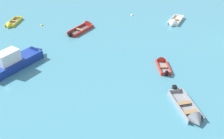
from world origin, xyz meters
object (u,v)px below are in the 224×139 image
(rowboat_red_near_left, at_px, (86,27))
(mooring_buoy_outer_edge, at_px, (132,15))
(rowboat_white_distant_center, at_px, (174,23))
(rowboat_grey_outer_right, at_px, (191,114))
(rowboat_red_center, at_px, (162,63))
(mooring_buoy_trailing, at_px, (42,26))
(motor_launch_deep_blue_outer_left, at_px, (18,60))
(rowboat_yellow_far_back, at_px, (11,25))

(rowboat_red_near_left, relative_size, mooring_buoy_outer_edge, 10.17)
(rowboat_white_distant_center, xyz_separation_m, mooring_buoy_outer_edge, (-4.91, 4.17, -0.18))
(rowboat_grey_outer_right, distance_m, rowboat_red_center, 7.78)
(rowboat_red_center, bearing_deg, mooring_buoy_trailing, 135.76)
(rowboat_grey_outer_right, relative_size, rowboat_red_center, 1.47)
(motor_launch_deep_blue_outer_left, distance_m, mooring_buoy_trailing, 10.28)
(motor_launch_deep_blue_outer_left, distance_m, rowboat_white_distant_center, 21.17)
(rowboat_red_near_left, height_order, rowboat_red_center, rowboat_red_near_left)
(mooring_buoy_outer_edge, bearing_deg, rowboat_grey_outer_right, -91.19)
(rowboat_red_near_left, xyz_separation_m, rowboat_yellow_far_back, (-10.07, 2.53, -0.03))
(mooring_buoy_trailing, bearing_deg, rowboat_red_near_left, -17.68)
(rowboat_red_center, distance_m, mooring_buoy_outer_edge, 13.99)
(mooring_buoy_trailing, bearing_deg, motor_launch_deep_blue_outer_left, -100.31)
(rowboat_red_near_left, distance_m, mooring_buoy_trailing, 6.20)
(rowboat_red_near_left, height_order, rowboat_yellow_far_back, rowboat_red_near_left)
(rowboat_red_near_left, xyz_separation_m, mooring_buoy_outer_edge, (7.20, 3.32, -0.19))
(rowboat_yellow_far_back, height_order, rowboat_red_center, rowboat_yellow_far_back)
(mooring_buoy_outer_edge, bearing_deg, rowboat_red_center, -90.89)
(rowboat_red_center, bearing_deg, rowboat_red_near_left, 123.20)
(rowboat_red_near_left, relative_size, rowboat_white_distant_center, 1.02)
(rowboat_grey_outer_right, distance_m, rowboat_red_near_left, 19.64)
(mooring_buoy_outer_edge, bearing_deg, rowboat_red_near_left, -155.25)
(rowboat_red_near_left, relative_size, rowboat_red_center, 1.24)
(motor_launch_deep_blue_outer_left, bearing_deg, mooring_buoy_trailing, 79.69)
(rowboat_yellow_far_back, distance_m, mooring_buoy_trailing, 4.21)
(rowboat_yellow_far_back, bearing_deg, rowboat_grey_outer_right, -51.28)
(rowboat_yellow_far_back, relative_size, rowboat_red_center, 1.15)
(rowboat_yellow_far_back, distance_m, mooring_buoy_outer_edge, 17.28)
(rowboat_red_center, xyz_separation_m, mooring_buoy_outer_edge, (0.22, 13.98, -0.17))
(motor_launch_deep_blue_outer_left, relative_size, rowboat_yellow_far_back, 1.57)
(mooring_buoy_outer_edge, relative_size, mooring_buoy_trailing, 1.10)
(rowboat_yellow_far_back, xyz_separation_m, mooring_buoy_outer_edge, (17.26, 0.79, -0.16))
(rowboat_white_distant_center, height_order, rowboat_red_center, rowboat_white_distant_center)
(rowboat_grey_outer_right, bearing_deg, rowboat_yellow_far_back, 128.72)
(rowboat_red_near_left, distance_m, rowboat_red_center, 12.75)
(rowboat_grey_outer_right, xyz_separation_m, rowboat_white_distant_center, (5.36, 17.59, -0.02))
(rowboat_grey_outer_right, distance_m, rowboat_yellow_far_back, 26.88)
(rowboat_white_distant_center, bearing_deg, rowboat_grey_outer_right, -106.94)
(motor_launch_deep_blue_outer_left, height_order, rowboat_white_distant_center, motor_launch_deep_blue_outer_left)
(rowboat_grey_outer_right, distance_m, mooring_buoy_outer_edge, 21.77)
(rowboat_yellow_far_back, bearing_deg, mooring_buoy_outer_edge, 2.63)
(rowboat_yellow_far_back, relative_size, mooring_buoy_trailing, 10.35)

